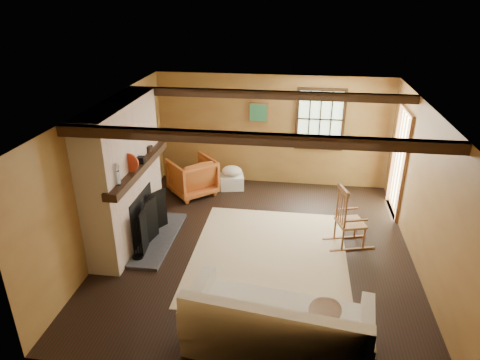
% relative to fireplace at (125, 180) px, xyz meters
% --- Properties ---
extents(ground, '(5.50, 5.50, 0.00)m').
position_rel_fireplace_xyz_m(ground, '(2.23, 0.00, -1.10)').
color(ground, black).
rests_on(ground, ground).
extents(room_envelope, '(5.02, 5.52, 2.44)m').
position_rel_fireplace_xyz_m(room_envelope, '(2.45, 0.26, 0.53)').
color(room_envelope, olive).
rests_on(room_envelope, ground).
extents(fireplace, '(1.02, 2.30, 2.40)m').
position_rel_fireplace_xyz_m(fireplace, '(0.00, 0.00, 0.00)').
color(fireplace, '#A96141').
rests_on(fireplace, ground).
extents(rug, '(2.50, 3.00, 0.01)m').
position_rel_fireplace_xyz_m(rug, '(2.43, -0.20, -1.10)').
color(rug, '#C7B484').
rests_on(rug, ground).
extents(rocking_chair, '(0.87, 0.61, 1.08)m').
position_rel_fireplace_xyz_m(rocking_chair, '(3.70, 0.31, -0.65)').
color(rocking_chair, tan).
rests_on(rocking_chair, ground).
extents(sofa, '(2.27, 1.24, 0.88)m').
position_rel_fireplace_xyz_m(sofa, '(2.67, -2.20, -0.79)').
color(sofa, silver).
rests_on(sofa, ground).
extents(firewood_pile, '(0.60, 0.11, 0.22)m').
position_rel_fireplace_xyz_m(firewood_pile, '(0.25, 2.45, -0.99)').
color(firewood_pile, brown).
rests_on(firewood_pile, ground).
extents(laundry_basket, '(0.57, 0.47, 0.30)m').
position_rel_fireplace_xyz_m(laundry_basket, '(1.41, 2.28, -0.95)').
color(laundry_basket, white).
rests_on(laundry_basket, ground).
extents(basket_pillow, '(0.49, 0.41, 0.22)m').
position_rel_fireplace_xyz_m(basket_pillow, '(1.41, 2.28, -0.69)').
color(basket_pillow, silver).
rests_on(basket_pillow, laundry_basket).
extents(armchair, '(1.21, 1.21, 0.79)m').
position_rel_fireplace_xyz_m(armchair, '(0.63, 1.89, -0.71)').
color(armchair, '#BF6026').
rests_on(armchair, ground).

